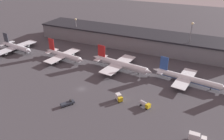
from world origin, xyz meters
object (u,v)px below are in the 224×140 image
(airplane_2, at_px, (120,64))
(service_vehicle_0, at_px, (68,103))
(airplane_3, at_px, (187,78))
(service_vehicle_3, at_px, (197,137))
(service_vehicle_2, at_px, (145,104))
(airplane_1, at_px, (64,55))
(airplane_0, at_px, (16,47))
(service_vehicle_1, at_px, (119,97))

(airplane_2, height_order, service_vehicle_0, airplane_2)
(airplane_3, height_order, service_vehicle_3, airplane_3)
(airplane_2, xyz_separation_m, service_vehicle_0, (-8.45, -49.95, -2.62))
(airplane_2, bearing_deg, airplane_3, 7.37)
(service_vehicle_3, bearing_deg, service_vehicle_2, 151.18)
(airplane_1, relative_size, service_vehicle_2, 6.01)
(airplane_2, height_order, airplane_3, airplane_2)
(airplane_1, relative_size, airplane_3, 0.83)
(service_vehicle_2, bearing_deg, airplane_2, 151.69)
(airplane_3, bearing_deg, airplane_0, -169.92)
(airplane_2, height_order, service_vehicle_3, airplane_2)
(service_vehicle_0, distance_m, service_vehicle_3, 63.66)
(airplane_0, height_order, service_vehicle_2, airplane_0)
(airplane_0, relative_size, airplane_3, 0.84)
(airplane_0, height_order, airplane_3, airplane_3)
(airplane_0, bearing_deg, service_vehicle_3, -8.44)
(airplane_2, xyz_separation_m, airplane_3, (44.50, -0.25, -0.48))
(service_vehicle_2, xyz_separation_m, service_vehicle_3, (26.63, -13.64, 0.36))
(service_vehicle_0, bearing_deg, airplane_2, 23.79)
(service_vehicle_3, bearing_deg, airplane_0, 162.16)
(airplane_2, bearing_deg, service_vehicle_3, -33.37)
(airplane_0, xyz_separation_m, service_vehicle_2, (119.16, -28.55, -1.88))
(airplane_2, bearing_deg, airplane_0, -168.59)
(airplane_1, xyz_separation_m, service_vehicle_2, (73.59, -31.47, -1.69))
(service_vehicle_2, bearing_deg, service_vehicle_3, -5.08)
(airplane_0, relative_size, service_vehicle_2, 6.09)
(airplane_0, distance_m, service_vehicle_0, 93.27)
(airplane_2, height_order, service_vehicle_2, airplane_2)
(airplane_1, relative_size, service_vehicle_0, 5.13)
(airplane_2, distance_m, service_vehicle_0, 50.73)
(service_vehicle_3, bearing_deg, airplane_1, 154.07)
(airplane_1, bearing_deg, service_vehicle_1, -20.51)
(airplane_0, xyz_separation_m, service_vehicle_0, (82.16, -44.07, -2.41))
(service_vehicle_1, bearing_deg, airplane_3, 89.60)
(service_vehicle_0, bearing_deg, airplane_1, 71.30)
(service_vehicle_2, height_order, service_vehicle_3, service_vehicle_3)
(airplane_2, distance_m, airplane_3, 44.50)
(airplane_2, relative_size, service_vehicle_3, 6.56)
(airplane_3, bearing_deg, service_vehicle_2, -107.33)
(service_vehicle_2, bearing_deg, airplane_3, 87.01)
(service_vehicle_2, bearing_deg, airplane_0, -171.44)
(airplane_0, xyz_separation_m, airplane_3, (135.12, 5.63, -0.27))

